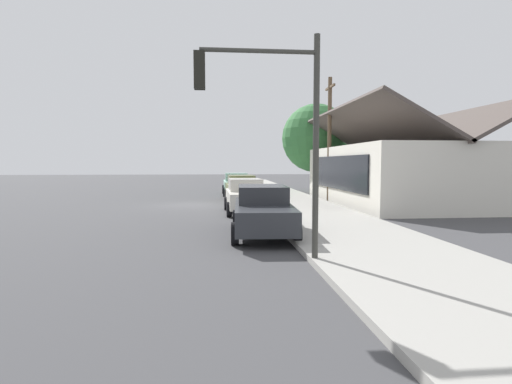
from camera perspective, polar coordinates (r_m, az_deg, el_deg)
ground_plane at (r=22.73m, az=-8.93°, el=-1.84°), size 120.00×120.00×0.00m
sidewalk_curb at (r=23.07m, az=5.09°, el=-1.52°), size 60.00×4.20×0.16m
car_seafoam at (r=29.69m, az=-2.81°, el=1.18°), size 4.82×2.03×1.59m
car_olive at (r=24.46m, az=-2.05°, el=0.54°), size 4.91×2.04×1.59m
car_ivory at (r=18.99m, az=-1.47°, el=-0.50°), size 4.34×1.98×1.59m
car_charcoal at (r=13.15m, az=0.98°, el=-2.55°), size 4.89×2.20×1.59m
storefront_building at (r=24.99m, az=19.65°, el=2.63°), size 13.47×8.03×5.47m
shade_tree at (r=32.55m, az=8.45°, el=7.51°), size 5.38×5.38×6.99m
traffic_light_main at (r=9.17m, az=1.93°, el=11.30°), size 0.37×2.79×5.20m
utility_pole_wooden at (r=25.21m, az=10.32°, el=7.67°), size 1.80×0.24×7.50m
fire_hydrant_red at (r=26.28m, az=0.69°, el=0.10°), size 0.22×0.22×0.71m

